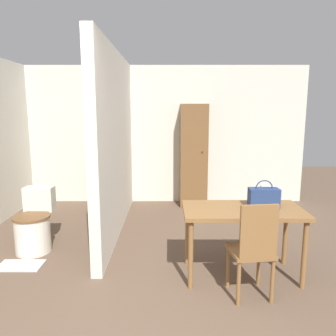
{
  "coord_description": "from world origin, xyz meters",
  "views": [
    {
      "loc": [
        0.27,
        -1.9,
        1.71
      ],
      "look_at": [
        0.26,
        1.74,
        1.07
      ],
      "focal_mm": 35.0,
      "sensor_mm": 36.0,
      "label": 1
    }
  ],
  "objects_px": {
    "space_heater": "(272,201)",
    "wooden_chair": "(255,248)",
    "toilet": "(36,226)",
    "handbag": "(265,198)",
    "dining_table": "(244,217)",
    "wooden_cabinet": "(195,156)"
  },
  "relations": [
    {
      "from": "space_heater",
      "to": "toilet",
      "type": "bearing_deg",
      "value": -157.3
    },
    {
      "from": "space_heater",
      "to": "wooden_chair",
      "type": "bearing_deg",
      "value": -110.61
    },
    {
      "from": "toilet",
      "to": "space_heater",
      "type": "xyz_separation_m",
      "value": [
        3.34,
        1.4,
        -0.07
      ]
    },
    {
      "from": "wooden_chair",
      "to": "toilet",
      "type": "bearing_deg",
      "value": 149.19
    },
    {
      "from": "wooden_chair",
      "to": "handbag",
      "type": "distance_m",
      "value": 0.63
    },
    {
      "from": "wooden_cabinet",
      "to": "toilet",
      "type": "bearing_deg",
      "value": -136.94
    },
    {
      "from": "dining_table",
      "to": "handbag",
      "type": "height_order",
      "value": "handbag"
    },
    {
      "from": "toilet",
      "to": "space_heater",
      "type": "relative_size",
      "value": 1.58
    },
    {
      "from": "handbag",
      "to": "space_heater",
      "type": "distance_m",
      "value": 2.18
    },
    {
      "from": "wooden_cabinet",
      "to": "space_heater",
      "type": "height_order",
      "value": "wooden_cabinet"
    },
    {
      "from": "toilet",
      "to": "handbag",
      "type": "distance_m",
      "value": 2.74
    },
    {
      "from": "wooden_chair",
      "to": "space_heater",
      "type": "height_order",
      "value": "wooden_chair"
    },
    {
      "from": "wooden_chair",
      "to": "wooden_cabinet",
      "type": "distance_m",
      "value": 3.08
    },
    {
      "from": "toilet",
      "to": "wooden_cabinet",
      "type": "height_order",
      "value": "wooden_cabinet"
    },
    {
      "from": "handbag",
      "to": "wooden_chair",
      "type": "bearing_deg",
      "value": -113.9
    },
    {
      "from": "dining_table",
      "to": "wooden_cabinet",
      "type": "relative_size",
      "value": 0.67
    },
    {
      "from": "wooden_chair",
      "to": "handbag",
      "type": "bearing_deg",
      "value": 59.26
    },
    {
      "from": "dining_table",
      "to": "handbag",
      "type": "distance_m",
      "value": 0.29
    },
    {
      "from": "toilet",
      "to": "space_heater",
      "type": "bearing_deg",
      "value": 22.7
    },
    {
      "from": "wooden_cabinet",
      "to": "handbag",
      "type": "bearing_deg",
      "value": -78.35
    },
    {
      "from": "wooden_chair",
      "to": "space_heater",
      "type": "xyz_separation_m",
      "value": [
        0.93,
        2.47,
        -0.26
      ]
    },
    {
      "from": "toilet",
      "to": "handbag",
      "type": "relative_size",
      "value": 2.48
    }
  ]
}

